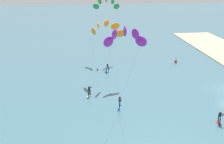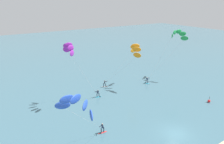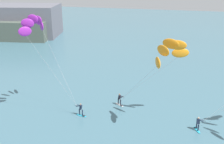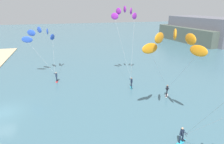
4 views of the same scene
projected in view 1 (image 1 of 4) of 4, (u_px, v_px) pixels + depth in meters
name	position (u px, v px, depth m)	size (l,w,h in m)	color
kitesurfer_nearshore	(106.00, 5.00, 53.69)	(10.39, 5.64, 12.72)	#23ADD1
kitesurfer_far_out	(125.00, 41.00, 27.87)	(7.20, 4.63, 12.26)	#23ADD1
kitesurfer_downwind	(106.00, 30.00, 42.78)	(9.04, 6.96, 10.28)	white
marker_buoy	(176.00, 61.00, 54.52)	(0.56, 0.56, 1.38)	red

